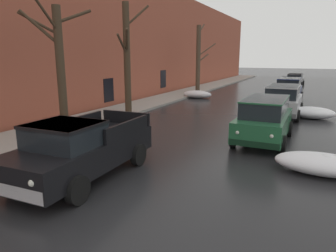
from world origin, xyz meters
TOP-DOWN VIEW (x-y plane):
  - left_sidewalk_slab at (-6.70, 18.00)m, footprint 2.89×80.00m
  - brick_townhouse_facade at (-8.64, 18.00)m, footprint 0.63×80.00m
  - snow_bank_along_left_kerb at (4.90, 11.17)m, footprint 2.74×1.45m
  - snow_bank_mid_block_left at (-4.62, 25.86)m, footprint 2.49×1.29m
  - snow_bank_near_corner_right at (4.40, 20.44)m, footprint 2.47×1.46m
  - bare_tree_second_along_sidewalk at (-5.57, 11.32)m, footprint 2.43×2.94m
  - bare_tree_mid_block at (-5.52, 16.59)m, footprint 1.10×2.28m
  - bare_tree_far_down_block at (-5.53, 28.68)m, footprint 1.31×2.00m
  - pickup_truck_black_approaching_near_lane at (-1.52, 7.79)m, footprint 2.34×5.04m
  - suv_green_parked_kerbside_close at (2.66, 14.17)m, footprint 2.04×4.57m
  - suv_silver_parked_kerbside_mid at (2.79, 20.38)m, footprint 2.15×4.72m
  - suv_darkblue_parked_far_down_block at (2.59, 27.18)m, footprint 2.03×4.31m
  - sedan_maroon_queued_behind_truck at (2.07, 34.76)m, footprint 2.16×3.97m
  - sedan_grey_at_far_intersection at (2.18, 41.35)m, footprint 2.13×4.04m
  - fire_hydrant at (-4.95, 9.76)m, footprint 0.42×0.22m

SIDE VIEW (x-z plane):
  - left_sidewalk_slab at x=-6.70m, z-range 0.00..0.14m
  - snow_bank_along_left_kerb at x=4.90m, z-range -0.02..0.64m
  - snow_bank_mid_block_left at x=-4.62m, z-range -0.01..0.63m
  - snow_bank_near_corner_right at x=4.40m, z-range -0.01..0.66m
  - fire_hydrant at x=-4.95m, z-range 0.00..0.71m
  - sedan_maroon_queued_behind_truck at x=2.07m, z-range 0.04..1.46m
  - sedan_grey_at_far_intersection at x=2.18m, z-range 0.04..1.46m
  - pickup_truck_black_approaching_near_lane at x=-1.52m, z-range 0.00..1.76m
  - suv_darkblue_parked_far_down_block at x=2.59m, z-range 0.08..1.90m
  - suv_green_parked_kerbside_close at x=2.66m, z-range 0.08..1.90m
  - suv_silver_parked_kerbside_mid at x=2.79m, z-range 0.08..1.90m
  - bare_tree_second_along_sidewalk at x=-5.57m, z-range 0.10..6.03m
  - bare_tree_far_down_block at x=-5.53m, z-range -0.01..6.44m
  - bare_tree_mid_block at x=-5.52m, z-range 0.12..6.59m
  - brick_townhouse_facade at x=-8.64m, z-range 0.00..9.48m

